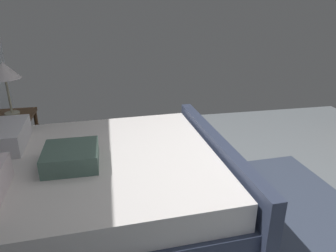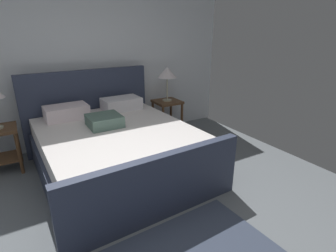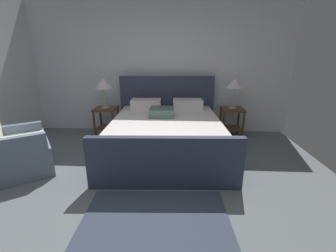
% 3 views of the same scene
% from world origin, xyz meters
% --- Properties ---
extents(wall_back, '(5.47, 0.12, 2.72)m').
position_xyz_m(wall_back, '(0.00, 2.75, 1.36)').
color(wall_back, silver).
rests_on(wall_back, ground).
extents(bed, '(2.02, 2.31, 1.21)m').
position_xyz_m(bed, '(0.23, 1.49, 0.35)').
color(bed, '#2E354B').
rests_on(bed, ground).
extents(nightstand_right, '(0.44, 0.44, 0.60)m').
position_xyz_m(nightstand_right, '(1.51, 2.35, 0.40)').
color(nightstand_right, brown).
rests_on(nightstand_right, ground).
extents(table_lamp_right, '(0.33, 0.33, 0.59)m').
position_xyz_m(table_lamp_right, '(1.51, 2.35, 1.08)').
color(table_lamp_right, '#B7B293').
rests_on(table_lamp_right, nightstand_right).
extents(nightstand_left, '(0.44, 0.44, 0.60)m').
position_xyz_m(nightstand_left, '(-1.04, 2.23, 0.40)').
color(nightstand_left, brown).
rests_on(nightstand_left, ground).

